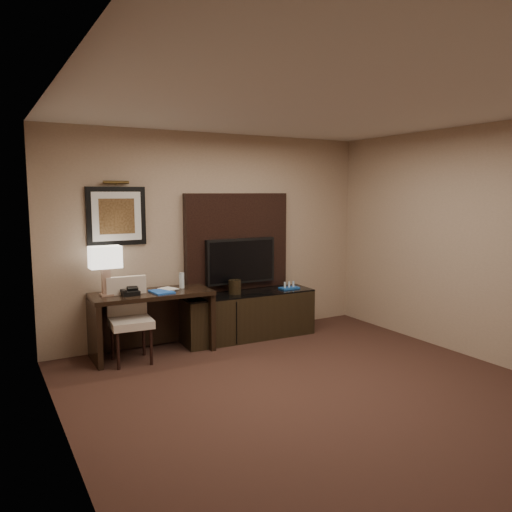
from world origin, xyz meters
TOP-DOWN VIEW (x-y plane):
  - floor at (0.00, 0.00)m, footprint 4.50×5.00m
  - ceiling at (0.00, 0.00)m, footprint 4.50×5.00m
  - wall_back at (0.00, 2.50)m, footprint 4.50×0.01m
  - wall_left at (-2.25, 0.00)m, footprint 0.01×5.00m
  - wall_right at (2.25, 0.00)m, footprint 0.01×5.00m
  - desk at (-1.00, 2.15)m, footprint 1.44×0.66m
  - credenza at (0.32, 2.17)m, footprint 1.81×0.57m
  - tv_wall_panel at (0.30, 2.44)m, footprint 1.50×0.12m
  - tv at (0.30, 2.34)m, footprint 1.00×0.08m
  - artwork at (-1.30, 2.48)m, footprint 0.70×0.04m
  - picture_light at (-1.30, 2.44)m, footprint 0.04×0.04m
  - desk_chair at (-1.31, 1.97)m, footprint 0.49×0.56m
  - table_lamp at (-1.51, 2.21)m, footprint 0.36×0.26m
  - desk_phone at (-1.27, 2.10)m, footprint 0.19×0.17m
  - blue_folder at (-0.90, 2.06)m, footprint 0.25×0.32m
  - book at (-0.86, 2.14)m, footprint 0.16×0.08m
  - water_bottle at (-0.59, 2.22)m, footprint 0.07×0.07m
  - ice_bucket at (0.12, 2.17)m, footprint 0.21×0.21m
  - minibar_tray at (0.93, 2.12)m, footprint 0.26×0.16m

SIDE VIEW (x-z plane):
  - floor at x=0.00m, z-range -0.01..0.00m
  - credenza at x=0.32m, z-range 0.00..0.62m
  - desk at x=-1.00m, z-range 0.00..0.76m
  - desk_chair at x=-1.31m, z-range 0.00..0.95m
  - minibar_tray at x=0.93m, z-range 0.62..0.71m
  - ice_bucket at x=0.12m, z-range 0.62..0.80m
  - blue_folder at x=-0.90m, z-range 0.76..0.78m
  - desk_phone at x=-1.27m, z-range 0.76..0.85m
  - water_bottle at x=-0.59m, z-range 0.76..0.95m
  - book at x=-0.86m, z-range 0.76..0.98m
  - table_lamp at x=-1.51m, z-range 0.76..1.28m
  - tv at x=0.30m, z-range 0.72..1.32m
  - tv_wall_panel at x=0.30m, z-range 0.62..1.92m
  - wall_back at x=0.00m, z-range 0.00..2.70m
  - wall_left at x=-2.25m, z-range 0.00..2.70m
  - wall_right at x=2.25m, z-range 0.00..2.70m
  - artwork at x=-1.30m, z-range 1.30..2.00m
  - picture_light at x=-1.30m, z-range 1.90..2.20m
  - ceiling at x=0.00m, z-range 2.70..2.71m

